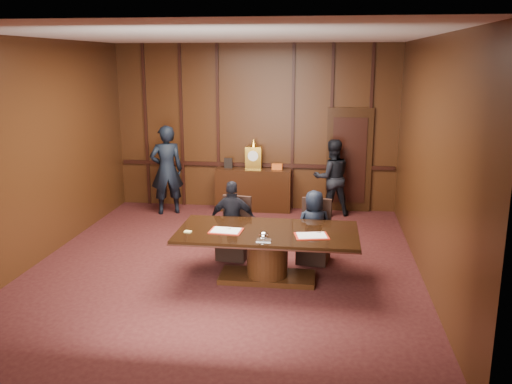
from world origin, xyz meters
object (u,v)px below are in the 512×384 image
witness_right (332,178)px  sideboard (254,188)px  witness_left (167,170)px  signatory_left (233,221)px  signatory_right (314,227)px  conference_table (267,247)px

witness_right → sideboard: bearing=-19.9°
witness_left → signatory_left: bearing=102.3°
signatory_right → conference_table: bearing=35.9°
sideboard → signatory_right: 3.26m
sideboard → witness_left: (-1.76, -0.49, 0.44)m
signatory_left → signatory_right: signatory_left is taller
conference_table → signatory_right: 1.03m
signatory_left → witness_left: 3.08m
signatory_right → witness_right: (0.29, 2.80, 0.20)m
sideboard → witness_right: (1.65, -0.16, 0.31)m
sideboard → signatory_left: (0.06, -2.96, 0.16)m
signatory_right → witness_left: size_ratio=0.63×
witness_left → witness_right: witness_left is taller
signatory_right → witness_right: bearing=-110.9°
signatory_right → witness_right: 2.82m
signatory_left → signatory_right: (1.30, 0.00, -0.06)m
conference_table → witness_right: 3.73m
witness_left → signatory_right: bearing=117.5°
conference_table → signatory_left: size_ratio=2.02×
signatory_left → witness_right: 3.22m
conference_table → witness_left: bearing=127.1°
sideboard → witness_left: witness_left is taller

